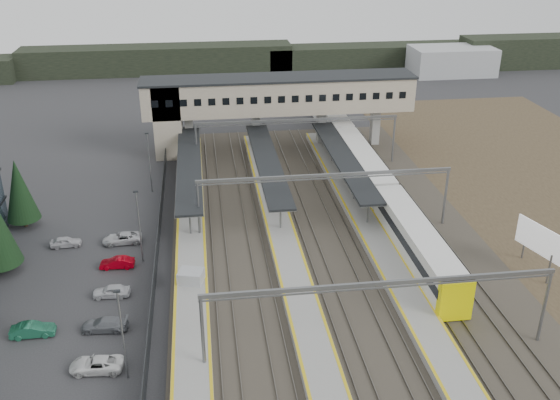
{
  "coord_description": "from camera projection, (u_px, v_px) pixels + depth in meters",
  "views": [
    {
      "loc": [
        -1.26,
        -47.61,
        33.1
      ],
      "look_at": [
        7.03,
        14.7,
        4.0
      ],
      "focal_mm": 40.0,
      "sensor_mm": 36.0,
      "label": 1
    }
  ],
  "objects": [
    {
      "name": "fence",
      "position": [
        155.0,
        278.0,
        60.19
      ],
      "size": [
        0.08,
        90.0,
        2.0
      ],
      "color": "#26282B",
      "rests_on": "ground"
    },
    {
      "name": "train",
      "position": [
        364.0,
        167.0,
        82.97
      ],
      "size": [
        3.08,
        64.36,
        3.88
      ],
      "color": "silver",
      "rests_on": "ground"
    },
    {
      "name": "relay_cabin_far",
      "position": [
        191.0,
        280.0,
        59.67
      ],
      "size": [
        2.72,
        2.46,
        2.09
      ],
      "color": "#A2A5A8",
      "rests_on": "ground"
    },
    {
      "name": "gantries",
      "position": [
        349.0,
        230.0,
        58.51
      ],
      "size": [
        28.4,
        62.28,
        7.17
      ],
      "color": "slate",
      "rests_on": "ground"
    },
    {
      "name": "treeline_far",
      "position": [
        308.0,
        58.0,
        141.51
      ],
      "size": [
        170.0,
        19.0,
        7.0
      ],
      "color": "black",
      "rests_on": "ground"
    },
    {
      "name": "footbridge",
      "position": [
        260.0,
        99.0,
        92.26
      ],
      "size": [
        40.4,
        6.4,
        11.2
      ],
      "color": "#A39381",
      "rests_on": "ground"
    },
    {
      "name": "lampposts",
      "position": [
        132.0,
        269.0,
        55.23
      ],
      "size": [
        0.5,
        53.25,
        8.07
      ],
      "color": "slate",
      "rests_on": "ground"
    },
    {
      "name": "canopies",
      "position": [
        267.0,
        161.0,
        80.37
      ],
      "size": [
        23.1,
        30.0,
        3.28
      ],
      "color": "black",
      "rests_on": "ground"
    },
    {
      "name": "car_park",
      "position": [
        58.0,
        388.0,
        46.84
      ],
      "size": [
        10.45,
        44.48,
        1.29
      ],
      "color": "silver",
      "rests_on": "ground"
    },
    {
      "name": "billboard",
      "position": [
        539.0,
        241.0,
        61.86
      ],
      "size": [
        1.86,
        5.78,
        5.09
      ],
      "color": "slate",
      "rests_on": "ground"
    },
    {
      "name": "rail_corridor",
      "position": [
        316.0,
        273.0,
        62.38
      ],
      "size": [
        34.0,
        90.0,
        0.92
      ],
      "color": "#38312A",
      "rests_on": "ground"
    },
    {
      "name": "ground",
      "position": [
        225.0,
        311.0,
        56.89
      ],
      "size": [
        220.0,
        220.0,
        0.0
      ],
      "primitive_type": "plane",
      "color": "#2B2B2D",
      "rests_on": "ground"
    }
  ]
}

